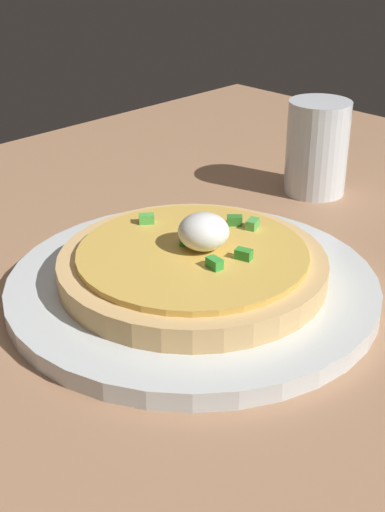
% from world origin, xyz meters
% --- Properties ---
extents(dining_table, '(1.19, 0.69, 0.03)m').
position_xyz_m(dining_table, '(0.00, 0.00, 0.01)').
color(dining_table, '#A67856').
rests_on(dining_table, ground).
extents(plate, '(0.30, 0.30, 0.01)m').
position_xyz_m(plate, '(0.04, -0.11, 0.04)').
color(plate, silver).
rests_on(plate, dining_table).
extents(pizza, '(0.21, 0.21, 0.05)m').
position_xyz_m(pizza, '(0.04, -0.11, 0.06)').
color(pizza, '#DDB06F').
rests_on(pizza, plate).
extents(cup_near, '(0.07, 0.07, 0.10)m').
position_xyz_m(cup_near, '(0.29, -0.04, 0.07)').
color(cup_near, silver).
rests_on(cup_near, dining_table).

